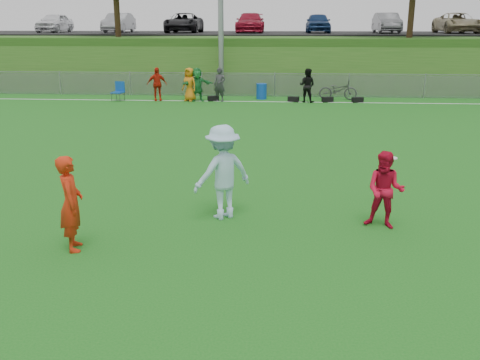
# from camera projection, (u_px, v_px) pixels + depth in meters

# --- Properties ---
(ground) EXTENTS (120.00, 120.00, 0.00)m
(ground) POSITION_uv_depth(u_px,v_px,m) (262.00, 240.00, 10.15)
(ground) COLOR #146016
(ground) RESTS_ON ground
(sideline_far) EXTENTS (60.00, 0.10, 0.01)m
(sideline_far) POSITION_uv_depth(u_px,v_px,m) (274.00, 102.00, 27.35)
(sideline_far) COLOR white
(sideline_far) RESTS_ON ground
(fence) EXTENTS (58.00, 0.06, 1.30)m
(fence) POSITION_uv_depth(u_px,v_px,m) (275.00, 85.00, 29.07)
(fence) COLOR gray
(fence) RESTS_ON ground
(berm) EXTENTS (120.00, 18.00, 3.00)m
(berm) POSITION_uv_depth(u_px,v_px,m) (277.00, 56.00, 39.34)
(berm) COLOR #245217
(berm) RESTS_ON ground
(parking_lot) EXTENTS (120.00, 12.00, 0.10)m
(parking_lot) POSITION_uv_depth(u_px,v_px,m) (277.00, 33.00, 40.80)
(parking_lot) COLOR black
(parking_lot) RESTS_ON berm
(car_row) EXTENTS (32.04, 5.18, 1.44)m
(car_row) POSITION_uv_depth(u_px,v_px,m) (262.00, 23.00, 39.71)
(car_row) COLOR white
(car_row) RESTS_ON parking_lot
(spectator_row) EXTENTS (8.74, 0.90, 1.69)m
(spectator_row) POSITION_uv_depth(u_px,v_px,m) (215.00, 85.00, 27.32)
(spectator_row) COLOR red
(spectator_row) RESTS_ON ground
(gear_bags) EXTENTS (7.99, 0.49, 0.26)m
(gear_bags) POSITION_uv_depth(u_px,v_px,m) (298.00, 99.00, 27.32)
(gear_bags) COLOR black
(gear_bags) RESTS_ON ground
(player_red_left) EXTENTS (0.60, 0.74, 1.75)m
(player_red_left) POSITION_uv_depth(u_px,v_px,m) (71.00, 203.00, 9.53)
(player_red_left) COLOR red
(player_red_left) RESTS_ON ground
(player_red_center) EXTENTS (0.92, 0.82, 1.57)m
(player_red_center) POSITION_uv_depth(u_px,v_px,m) (385.00, 190.00, 10.58)
(player_red_center) COLOR red
(player_red_center) RESTS_ON ground
(player_blue) EXTENTS (1.47, 1.33, 1.98)m
(player_blue) POSITION_uv_depth(u_px,v_px,m) (223.00, 172.00, 11.06)
(player_blue) COLOR #A7CFE7
(player_blue) RESTS_ON ground
(frisbee) EXTENTS (0.25, 0.25, 0.02)m
(frisbee) POSITION_uv_depth(u_px,v_px,m) (392.00, 158.00, 11.58)
(frisbee) COLOR silver
(frisbee) RESTS_ON ground
(recycling_bin) EXTENTS (0.69, 0.69, 0.81)m
(recycling_bin) POSITION_uv_depth(u_px,v_px,m) (261.00, 91.00, 28.24)
(recycling_bin) COLOR #0F40A5
(recycling_bin) RESTS_ON ground
(camp_chair) EXTENTS (0.66, 0.67, 0.98)m
(camp_chair) POSITION_uv_depth(u_px,v_px,m) (118.00, 95.00, 27.60)
(camp_chair) COLOR #0E419B
(camp_chair) RESTS_ON ground
(bicycle) EXTENTS (1.98, 0.76, 1.03)m
(bicycle) POSITION_uv_depth(u_px,v_px,m) (338.00, 90.00, 27.92)
(bicycle) COLOR #302F32
(bicycle) RESTS_ON ground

